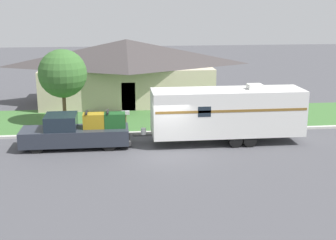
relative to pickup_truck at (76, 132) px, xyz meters
name	(u,v)px	position (x,y,z in m)	size (l,w,h in m)	color
ground_plane	(167,153)	(4.84, -1.52, -0.86)	(120.00, 120.00, 0.00)	#47474C
curb_strip	(160,132)	(4.84, 2.23, -0.79)	(80.00, 0.30, 0.14)	beige
lawn_strip	(155,119)	(4.84, 5.88, -0.85)	(80.00, 7.00, 0.03)	#3D6B33
house_across_street	(127,70)	(3.13, 11.63, 1.70)	(13.95, 7.02, 4.94)	beige
pickup_truck	(76,132)	(0.00, 0.00, 0.00)	(5.92, 1.92, 2.00)	black
travel_trailer	(227,112)	(8.41, 0.00, 0.91)	(9.54, 2.34, 3.32)	black
mailbox	(126,116)	(2.78, 2.96, 0.13)	(0.48, 0.20, 1.29)	brown
tree_in_yard	(63,74)	(-1.15, 5.45, 2.41)	(3.13, 3.13, 4.85)	brown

